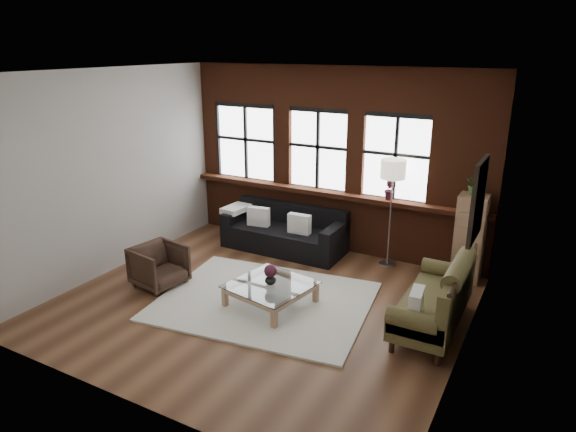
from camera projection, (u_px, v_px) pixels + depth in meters
The scene contains 26 objects.
floor at pixel (262, 302), 7.38m from camera, with size 5.50×5.50×0.00m, color #52311E.
ceiling at pixel (258, 72), 6.36m from camera, with size 5.50×5.50×0.00m, color white.
wall_back at pixel (335, 160), 8.95m from camera, with size 5.50×5.50×0.00m, color #B1AEA5.
wall_front at pixel (120, 262), 4.79m from camera, with size 5.50×5.50×0.00m, color #B1AEA5.
wall_left at pixel (112, 172), 8.12m from camera, with size 5.00×5.00×0.00m, color #B1AEA5.
wall_right at pixel (474, 229), 5.62m from camera, with size 5.00×5.00×0.00m, color #B1AEA5.
brick_backwall at pixel (334, 161), 8.90m from camera, with size 5.50×0.12×3.20m, color #542513, non-canonical shape.
sill_ledge at pixel (331, 193), 9.00m from camera, with size 5.50×0.30×0.08m, color #542513.
window_left at pixel (247, 143), 9.68m from camera, with size 1.38×0.10×1.50m, color black, non-canonical shape.
window_mid at pixel (318, 151), 9.00m from camera, with size 1.38×0.10×1.50m, color black, non-canonical shape.
window_right at pixel (396, 159), 8.36m from camera, with size 1.38×0.10×1.50m, color black, non-canonical shape.
wall_poster at pixel (478, 200), 5.81m from camera, with size 0.05×0.74×0.94m, color black, non-canonical shape.
shag_rug at pixel (265, 301), 7.38m from camera, with size 2.94×2.31×0.03m, color silver.
dark_sofa at pixel (284, 229), 9.15m from camera, with size 2.17×0.88×0.79m, color black, non-canonical shape.
pillow_a at pixel (259, 216), 9.22m from camera, with size 0.40×0.14×0.34m, color white.
pillow_b at pixel (299, 224), 8.84m from camera, with size 0.40×0.14×0.34m, color white.
vintage_settee at pixel (434, 294), 6.57m from camera, with size 0.81×1.82×0.97m, color #4F4824, non-canonical shape.
pillow_settee at pixel (416, 303), 6.11m from camera, with size 0.14×0.38×0.34m, color white.
armchair at pixel (159, 266), 7.80m from camera, with size 0.69×0.71×0.64m, color #302018.
coffee_table at pixel (271, 295), 7.24m from camera, with size 1.03×1.03×0.35m, color #A27958, non-canonical shape.
vase at pixel (271, 279), 7.16m from camera, with size 0.16×0.16×0.16m, color #B2B2B2.
flowers at pixel (270, 271), 7.12m from camera, with size 0.18×0.18×0.18m, color #4B192D.
drawer_chest at pixel (470, 238), 7.92m from camera, with size 0.42×0.42×1.38m, color #A27958.
potted_plant_top at pixel (476, 184), 7.64m from camera, with size 0.31×0.27×0.35m, color #2D5923.
floor_lamp at pixel (391, 209), 8.34m from camera, with size 0.40×0.40×1.95m, color #A5A5A8, non-canonical shape.
sill_plant at pixel (390, 190), 8.42m from camera, with size 0.19×0.16×0.35m, color #4B192D.
Camera 1 is at (3.49, -5.61, 3.53)m, focal length 32.00 mm.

